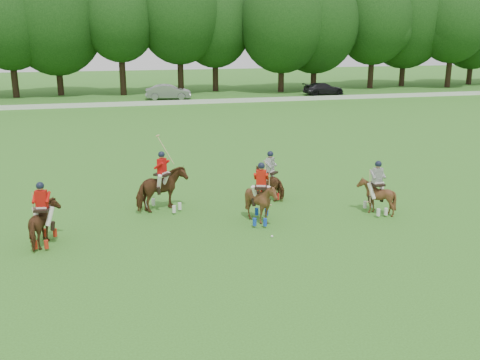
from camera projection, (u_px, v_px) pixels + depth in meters
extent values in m
plane|color=#35691E|center=(190.00, 265.00, 16.45)|extent=(180.00, 180.00, 0.00)
cylinder|color=black|center=(14.00, 76.00, 58.40)|extent=(0.70, 0.70, 4.64)
ellipsoid|color=black|center=(8.00, 22.00, 56.90)|extent=(8.80, 8.80, 10.13)
cylinder|color=black|center=(60.00, 76.00, 60.50)|extent=(0.70, 0.70, 4.31)
ellipsoid|color=black|center=(55.00, 19.00, 58.86)|extent=(10.67, 10.67, 12.27)
cylinder|color=black|center=(122.00, 72.00, 60.60)|extent=(0.70, 0.70, 5.24)
ellipsoid|color=black|center=(119.00, 20.00, 59.10)|extent=(8.06, 8.06, 9.26)
cylinder|color=black|center=(181.00, 71.00, 62.41)|extent=(0.70, 0.70, 5.19)
ellipsoid|color=black|center=(179.00, 16.00, 60.77)|extent=(9.50, 9.50, 10.92)
cylinder|color=black|center=(215.00, 72.00, 64.84)|extent=(0.70, 0.70, 4.48)
ellipsoid|color=black|center=(215.00, 26.00, 63.38)|extent=(8.60, 8.60, 9.89)
cylinder|color=black|center=(281.00, 74.00, 64.03)|extent=(0.70, 0.70, 4.21)
ellipsoid|color=black|center=(282.00, 23.00, 62.46)|extent=(10.11, 10.11, 11.63)
cylinder|color=black|center=(314.00, 73.00, 66.42)|extent=(0.70, 0.70, 4.07)
ellipsoid|color=black|center=(316.00, 23.00, 64.83)|extent=(10.46, 10.46, 12.03)
cylinder|color=black|center=(371.00, 69.00, 68.39)|extent=(0.70, 0.70, 4.79)
ellipsoid|color=black|center=(374.00, 21.00, 66.80)|extent=(9.47, 9.47, 10.89)
cylinder|color=black|center=(403.00, 69.00, 71.16)|extent=(0.70, 0.70, 4.44)
ellipsoid|color=black|center=(406.00, 20.00, 69.49)|extent=(10.84, 10.84, 12.47)
cylinder|color=black|center=(449.00, 68.00, 69.28)|extent=(0.70, 0.70, 4.86)
ellipsoid|color=black|center=(454.00, 22.00, 67.74)|extent=(8.94, 8.94, 10.28)
cylinder|color=black|center=(470.00, 70.00, 73.49)|extent=(0.70, 0.70, 3.90)
ellipsoid|color=black|center=(475.00, 29.00, 72.04)|extent=(9.29, 9.29, 10.68)
cube|color=white|center=(128.00, 104.00, 51.90)|extent=(120.00, 0.10, 0.44)
imported|color=gray|center=(168.00, 92.00, 57.01)|extent=(4.96, 2.27, 1.58)
imported|color=black|center=(324.00, 89.00, 61.24)|extent=(4.75, 2.02, 1.37)
imported|color=#472C13|center=(44.00, 224.00, 17.81)|extent=(1.08, 1.84, 1.46)
cube|color=black|center=(42.00, 209.00, 17.66)|extent=(0.53, 0.63, 0.08)
cylinder|color=tan|center=(33.00, 212.00, 17.67)|extent=(0.07, 0.21, 1.29)
imported|color=#472C13|center=(163.00, 190.00, 21.20)|extent=(2.24, 2.27, 1.74)
cube|color=black|center=(162.00, 174.00, 21.03)|extent=(0.71, 0.70, 0.08)
cylinder|color=tan|center=(166.00, 150.00, 21.05)|extent=(0.61, 0.52, 1.08)
imported|color=#472C13|center=(261.00, 202.00, 19.90)|extent=(1.71, 1.81, 1.60)
cube|color=black|center=(261.00, 187.00, 19.75)|extent=(0.60, 0.68, 0.08)
cylinder|color=tan|center=(269.00, 189.00, 19.74)|extent=(0.10, 0.21, 1.29)
imported|color=#472C13|center=(270.00, 183.00, 22.83)|extent=(1.61, 1.66, 1.34)
cube|color=black|center=(270.00, 172.00, 22.70)|extent=(0.70, 0.71, 0.08)
cylinder|color=tan|center=(266.00, 176.00, 22.48)|extent=(0.17, 0.17, 1.29)
imported|color=#472C13|center=(376.00, 196.00, 20.94)|extent=(1.18, 1.31, 1.39)
cube|color=black|center=(377.00, 184.00, 20.81)|extent=(0.47, 0.58, 0.08)
cylinder|color=tan|center=(370.00, 187.00, 20.75)|extent=(0.04, 0.21, 1.29)
sphere|color=white|center=(272.00, 236.00, 18.60)|extent=(0.09, 0.09, 0.09)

